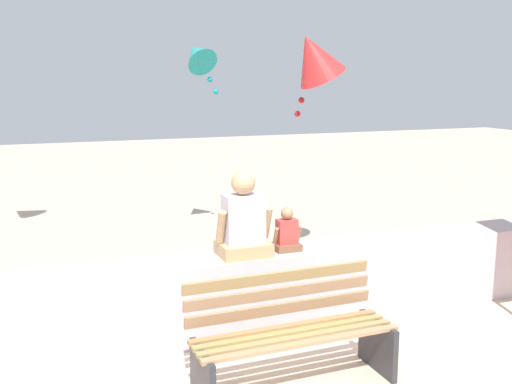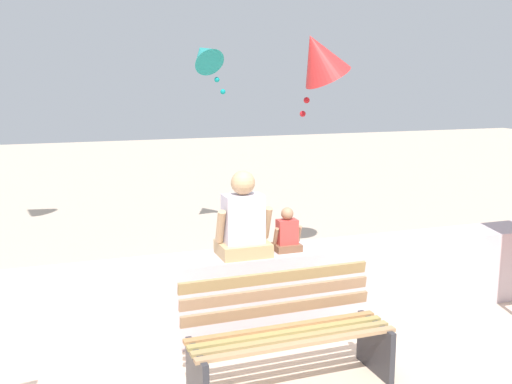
# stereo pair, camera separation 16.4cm
# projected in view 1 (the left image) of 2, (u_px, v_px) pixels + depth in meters

# --- Properties ---
(ground_plane) EXTENTS (40.00, 40.00, 0.00)m
(ground_plane) POSITION_uv_depth(u_px,v_px,m) (293.00, 381.00, 4.88)
(ground_plane) COLOR beige
(seawall_ledge) EXTENTS (6.91, 0.50, 0.79)m
(seawall_ledge) POSITION_uv_depth(u_px,v_px,m) (248.00, 292.00, 5.80)
(seawall_ledge) COLOR beige
(seawall_ledge) RESTS_ON ground
(park_bench) EXTENTS (1.68, 0.63, 0.88)m
(park_bench) POSITION_uv_depth(u_px,v_px,m) (291.00, 334.00, 4.79)
(park_bench) COLOR #A77F59
(park_bench) RESTS_ON ground
(person_adult) EXTENTS (0.54, 0.39, 0.82)m
(person_adult) POSITION_uv_depth(u_px,v_px,m) (243.00, 223.00, 5.60)
(person_adult) COLOR tan
(person_adult) RESTS_ON seawall_ledge
(person_child) EXTENTS (0.28, 0.21, 0.43)m
(person_child) POSITION_uv_depth(u_px,v_px,m) (287.00, 234.00, 5.79)
(person_child) COLOR brown
(person_child) RESTS_ON seawall_ledge
(kite_teal) EXTENTS (0.62, 0.67, 0.88)m
(kite_teal) POSITION_uv_depth(u_px,v_px,m) (198.00, 55.00, 8.68)
(kite_teal) COLOR teal
(kite_red) EXTENTS (0.85, 0.78, 1.16)m
(kite_red) POSITION_uv_depth(u_px,v_px,m) (314.00, 57.00, 7.30)
(kite_red) COLOR red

